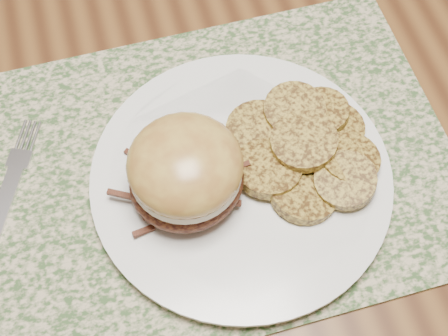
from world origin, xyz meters
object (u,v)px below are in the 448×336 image
Objects in this scene: fork at (4,202)px; dining_table at (12,207)px; pork_sandwich at (186,171)px; dinner_plate at (241,179)px.

dining_table is at bearing 133.39° from fork.
pork_sandwich reaches higher than fork.
dinner_plate reaches higher than dining_table.
dinner_plate is (0.23, -0.08, 0.09)m from dining_table.
pork_sandwich is (-0.05, -0.00, 0.05)m from dinner_plate.
dining_table is at bearing 161.04° from dinner_plate.
pork_sandwich is at bearing -24.60° from dining_table.
dinner_plate is 1.53× the size of fork.
dinner_plate reaches higher than fork.
dinner_plate is 0.22m from fork.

